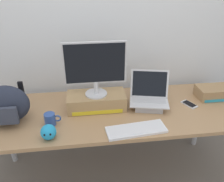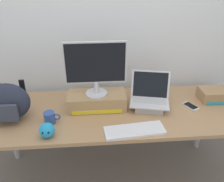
# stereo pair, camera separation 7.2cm
# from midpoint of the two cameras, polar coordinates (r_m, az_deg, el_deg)

# --- Properties ---
(ground_plane) EXTENTS (20.00, 20.00, 0.00)m
(ground_plane) POSITION_cam_midpoint_polar(r_m,az_deg,el_deg) (2.40, -0.91, -19.76)
(ground_plane) COLOR #70665B
(back_wall) EXTENTS (7.00, 0.10, 2.60)m
(back_wall) POSITION_cam_midpoint_polar(r_m,az_deg,el_deg) (2.13, -2.73, 15.20)
(back_wall) COLOR silver
(back_wall) RESTS_ON ground
(desk) EXTENTS (2.07, 0.76, 0.74)m
(desk) POSITION_cam_midpoint_polar(r_m,az_deg,el_deg) (1.95, -1.07, -6.33)
(desk) COLOR #A87F56
(desk) RESTS_ON ground
(toner_box_yellow) EXTENTS (0.47, 0.23, 0.12)m
(toner_box_yellow) POSITION_cam_midpoint_polar(r_m,az_deg,el_deg) (1.92, -4.90, -2.44)
(toner_box_yellow) COLOR #A88456
(toner_box_yellow) RESTS_ON desk
(desktop_monitor) EXTENTS (0.48, 0.18, 0.44)m
(desktop_monitor) POSITION_cam_midpoint_polar(r_m,az_deg,el_deg) (1.79, -5.29, 5.84)
(desktop_monitor) COLOR silver
(desktop_monitor) RESTS_ON toner_box_yellow
(open_laptop) EXTENTS (0.36, 0.30, 0.29)m
(open_laptop) POSITION_cam_midpoint_polar(r_m,az_deg,el_deg) (1.95, 7.96, -2.23)
(open_laptop) COLOR #ADADB2
(open_laptop) RESTS_ON desk
(external_keyboard) EXTENTS (0.44, 0.19, 0.02)m
(external_keyboard) POSITION_cam_midpoint_polar(r_m,az_deg,el_deg) (1.69, 4.72, -9.43)
(external_keyboard) COLOR white
(external_keyboard) RESTS_ON desk
(messenger_backpack) EXTENTS (0.33, 0.25, 0.30)m
(messenger_backpack) POSITION_cam_midpoint_polar(r_m,az_deg,el_deg) (1.89, -25.42, -3.03)
(messenger_backpack) COLOR #232838
(messenger_backpack) RESTS_ON desk
(coffee_mug) EXTENTS (0.12, 0.08, 0.10)m
(coffee_mug) POSITION_cam_midpoint_polar(r_m,az_deg,el_deg) (1.79, -15.98, -6.71)
(coffee_mug) COLOR #2D4C93
(coffee_mug) RESTS_ON desk
(cell_phone) EXTENTS (0.12, 0.15, 0.01)m
(cell_phone) POSITION_cam_midpoint_polar(r_m,az_deg,el_deg) (2.08, 17.42, -3.09)
(cell_phone) COLOR silver
(cell_phone) RESTS_ON desk
(plush_toy) EXTENTS (0.11, 0.11, 0.11)m
(plush_toy) POSITION_cam_midpoint_polar(r_m,az_deg,el_deg) (1.66, -16.53, -9.63)
(plush_toy) COLOR #2393CC
(plush_toy) RESTS_ON desk
(toner_box_cyan) EXTENTS (0.32, 0.18, 0.10)m
(toner_box_cyan) POSITION_cam_midpoint_polar(r_m,az_deg,el_deg) (2.25, 23.08, -0.29)
(toner_box_cyan) COLOR #9E7A51
(toner_box_cyan) RESTS_ON desk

